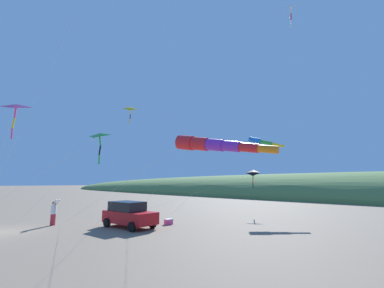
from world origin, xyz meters
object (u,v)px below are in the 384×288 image
object	(u,v)px
kite_windsock_teal_far_right	(261,142)
kite_delta_white_trailing	(253,173)
person_adult_flyer	(54,211)
kite_delta_long_streamer_right	(290,8)
cooler_box	(169,222)
kite_delta_long_streamer_left	(16,107)
parked_car	(129,214)
kite_delta_orange_high_right	(98,136)
kite_windsock_rainbow_low_near	(210,145)
kite_delta_yellow_midlevel	(130,109)

from	to	relation	value
kite_windsock_teal_far_right	kite_delta_white_trailing	xyz separation A→B (m)	(-2.28, -0.18, -3.71)
kite_delta_white_trailing	person_adult_flyer	bearing A→B (deg)	157.42
person_adult_flyer	kite_windsock_teal_far_right	world-z (taller)	kite_windsock_teal_far_right
kite_windsock_teal_far_right	kite_delta_long_streamer_right	xyz separation A→B (m)	(-9.09, -8.06, 7.98)
cooler_box	person_adult_flyer	world-z (taller)	person_adult_flyer
kite_delta_white_trailing	kite_delta_long_streamer_left	distance (m)	21.76
parked_car	kite_delta_orange_high_right	xyz separation A→B (m)	(-5.22, -5.63, 4.43)
cooler_box	kite_delta_long_streamer_right	world-z (taller)	kite_delta_long_streamer_right
kite_delta_white_trailing	kite_delta_long_streamer_left	xyz separation A→B (m)	(-20.43, 6.15, 4.27)
person_adult_flyer	kite_windsock_rainbow_low_near	bearing A→B (deg)	-85.63
kite_delta_long_streamer_left	kite_delta_yellow_midlevel	size ratio (longest dim) A/B	0.75
kite_delta_long_streamer_right	kite_delta_white_trailing	bearing A→B (deg)	49.13
kite_delta_long_streamer_right	kite_delta_long_streamer_left	distance (m)	20.91
person_adult_flyer	kite_delta_orange_high_right	distance (m)	11.53
kite_delta_long_streamer_left	kite_windsock_rainbow_low_near	bearing A→B (deg)	-72.51
kite_windsock_rainbow_low_near	kite_delta_long_streamer_right	bearing A→B (deg)	0.57
parked_car	cooler_box	bearing A→B (deg)	-17.97
cooler_box	kite_delta_long_streamer_right	size ratio (longest dim) A/B	0.04
cooler_box	kite_delta_yellow_midlevel	size ratio (longest dim) A/B	0.05
cooler_box	kite_delta_orange_high_right	size ratio (longest dim) A/B	0.05
kite_delta_long_streamer_right	cooler_box	bearing A→B (deg)	112.13
kite_windsock_teal_far_right	kite_delta_white_trailing	size ratio (longest dim) A/B	0.94
kite_delta_white_trailing	kite_delta_yellow_midlevel	distance (m)	15.22
parked_car	kite_windsock_rainbow_low_near	bearing A→B (deg)	-103.76
person_adult_flyer	kite_delta_yellow_midlevel	world-z (taller)	kite_delta_yellow_midlevel
person_adult_flyer	kite_windsock_teal_far_right	xyz separation A→B (m)	(19.41, -6.95, 6.86)
person_adult_flyer	kite_delta_long_streamer_left	distance (m)	8.17
parked_car	kite_delta_long_streamer_left	world-z (taller)	kite_delta_long_streamer_left
cooler_box	kite_delta_white_trailing	world-z (taller)	kite_delta_white_trailing
kite_windsock_teal_far_right	kite_delta_long_streamer_left	xyz separation A→B (m)	(-22.71, 5.97, 0.56)
kite_delta_long_streamer_left	kite_delta_yellow_midlevel	distance (m)	12.10
kite_delta_long_streamer_right	kite_delta_long_streamer_left	size ratio (longest dim) A/B	1.84
kite_windsock_teal_far_right	kite_delta_yellow_midlevel	xyz separation A→B (m)	(-11.52, 9.56, 3.47)
cooler_box	kite_windsock_teal_far_right	bearing A→B (deg)	-4.57
cooler_box	kite_delta_long_streamer_left	xyz separation A→B (m)	(-9.92, 4.95, 8.28)
person_adult_flyer	kite_delta_yellow_midlevel	distance (m)	13.25
person_adult_flyer	kite_delta_long_streamer_right	world-z (taller)	kite_delta_long_streamer_right
kite_delta_orange_high_right	person_adult_flyer	bearing A→B (deg)	81.48
parked_car	kite_windsock_teal_far_right	bearing A→B (deg)	-7.19
person_adult_flyer	kite_delta_long_streamer_left	bearing A→B (deg)	-163.56
kite_windsock_teal_far_right	kite_delta_long_streamer_left	distance (m)	23.49
kite_windsock_teal_far_right	person_adult_flyer	bearing A→B (deg)	160.31
kite_delta_white_trailing	kite_delta_long_streamer_left	size ratio (longest dim) A/B	1.72
kite_delta_long_streamer_right	kite_delta_yellow_midlevel	bearing A→B (deg)	97.86
parked_car	kite_delta_long_streamer_left	size ratio (longest dim) A/B	0.50
person_adult_flyer	kite_delta_yellow_midlevel	bearing A→B (deg)	18.31
cooler_box	kite_delta_yellow_midlevel	xyz separation A→B (m)	(1.26, 8.54, 11.19)
kite_windsock_rainbow_low_near	kite_delta_orange_high_right	size ratio (longest dim) A/B	1.30
kite_delta_white_trailing	kite_windsock_rainbow_low_near	bearing A→B (deg)	-153.49
kite_delta_long_streamer_right	kite_delta_orange_high_right	xyz separation A→B (m)	(-11.91, 4.42, -10.53)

